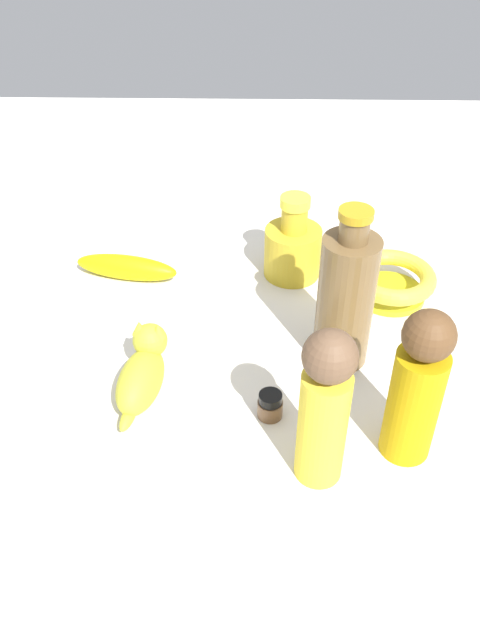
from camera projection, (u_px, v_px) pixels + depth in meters
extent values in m
plane|color=silver|center=(240.00, 346.00, 1.00)|extent=(2.00, 2.00, 0.00)
cylinder|color=brown|center=(345.00, 302.00, 0.92)|extent=(0.08, 0.08, 0.20)
cylinder|color=brown|center=(354.00, 229.00, 0.85)|extent=(0.04, 0.04, 0.03)
cylinder|color=#B38A19|center=(356.00, 214.00, 0.84)|extent=(0.05, 0.05, 0.01)
cylinder|color=gold|center=(292.00, 252.00, 1.12)|extent=(0.09, 0.09, 0.09)
cylinder|color=gold|center=(294.00, 218.00, 1.08)|extent=(0.04, 0.04, 0.04)
cylinder|color=yellow|center=(295.00, 202.00, 1.06)|extent=(0.05, 0.05, 0.02)
cylinder|color=brown|center=(270.00, 409.00, 0.89)|extent=(0.03, 0.03, 0.02)
cylinder|color=yellow|center=(270.00, 403.00, 0.88)|extent=(0.03, 0.03, 0.00)
cylinder|color=black|center=(270.00, 398.00, 0.87)|extent=(0.03, 0.03, 0.01)
ellipsoid|color=#CFBF0B|center=(127.00, 267.00, 1.13)|extent=(0.18, 0.07, 0.04)
ellipsoid|color=gold|center=(141.00, 381.00, 0.90)|extent=(0.08, 0.13, 0.06)
sphere|color=gold|center=(150.00, 340.00, 0.92)|extent=(0.05, 0.05, 0.05)
cone|color=gold|center=(139.00, 328.00, 0.91)|extent=(0.02, 0.02, 0.02)
cone|color=gold|center=(158.00, 330.00, 0.90)|extent=(0.02, 0.02, 0.02)
ellipsoid|color=gold|center=(129.00, 416.00, 0.87)|extent=(0.03, 0.06, 0.02)
cylinder|color=#B8930A|center=(413.00, 405.00, 0.80)|extent=(0.07, 0.07, 0.16)
sphere|color=brown|center=(429.00, 336.00, 0.73)|extent=(0.06, 0.06, 0.06)
cylinder|color=yellow|center=(322.00, 427.00, 0.77)|extent=(0.08, 0.08, 0.16)
sphere|color=brown|center=(330.00, 356.00, 0.70)|extent=(0.06, 0.06, 0.06)
cylinder|color=gold|center=(389.00, 293.00, 1.10)|extent=(0.11, 0.11, 0.01)
torus|color=yellow|center=(392.00, 277.00, 1.08)|extent=(0.14, 0.14, 0.03)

